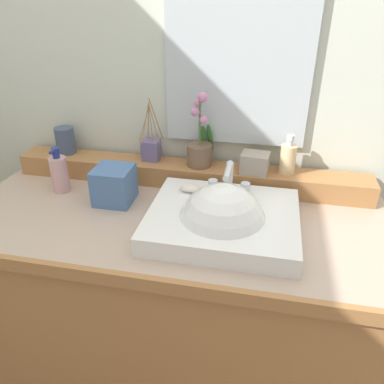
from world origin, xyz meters
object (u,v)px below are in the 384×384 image
at_px(sink_basin, 222,224).
at_px(soap_dispenser, 288,158).
at_px(soap_bar, 190,188).
at_px(trinket_box, 255,163).
at_px(tumbler_cup, 65,140).
at_px(tissue_box, 114,185).
at_px(lotion_bottle, 59,173).
at_px(reed_diffuser, 151,149).
at_px(potted_plant, 200,147).

xyz_separation_m(sink_basin, soap_dispenser, (0.19, 0.30, 0.11)).
height_order(soap_bar, trinket_box, trinket_box).
bearing_deg(soap_bar, sink_basin, -43.35).
distance_m(tumbler_cup, trinket_box, 0.76).
xyz_separation_m(soap_bar, trinket_box, (0.21, 0.16, 0.04)).
xyz_separation_m(trinket_box, tissue_box, (-0.48, -0.17, -0.05)).
distance_m(sink_basin, lotion_bottle, 0.64).
distance_m(reed_diffuser, tissue_box, 0.23).
xyz_separation_m(lotion_bottle, tissue_box, (0.23, -0.03, -0.01)).
distance_m(soap_dispenser, tumbler_cup, 0.88).
bearing_deg(lotion_bottle, tissue_box, -8.22).
height_order(potted_plant, tumbler_cup, potted_plant).
relative_size(sink_basin, lotion_bottle, 2.71).
xyz_separation_m(soap_dispenser, trinket_box, (-0.11, -0.02, -0.02)).
relative_size(sink_basin, tissue_box, 3.58).
xyz_separation_m(potted_plant, reed_diffuser, (-0.19, 0.01, -0.03)).
bearing_deg(potted_plant, tumbler_cup, 179.14).
distance_m(potted_plant, tumbler_cup, 0.55).
bearing_deg(lotion_bottle, soap_dispenser, 11.07).
bearing_deg(tumbler_cup, sink_basin, -24.58).
xyz_separation_m(sink_basin, soap_bar, (-0.13, 0.12, 0.05)).
distance_m(trinket_box, tissue_box, 0.51).
bearing_deg(soap_dispenser, potted_plant, 179.60).
bearing_deg(trinket_box, lotion_bottle, -162.58).
height_order(tumbler_cup, lotion_bottle, tumbler_cup).
height_order(sink_basin, trinket_box, sink_basin).
height_order(sink_basin, reed_diffuser, reed_diffuser).
relative_size(sink_basin, potted_plant, 1.66).
distance_m(potted_plant, reed_diffuser, 0.20).
bearing_deg(soap_dispenser, soap_bar, -150.41).
bearing_deg(lotion_bottle, reed_diffuser, 30.12).
bearing_deg(soap_bar, trinket_box, 37.99).
xyz_separation_m(reed_diffuser, tissue_box, (-0.08, -0.21, -0.06)).
distance_m(sink_basin, potted_plant, 0.35).
xyz_separation_m(soap_dispenser, tissue_box, (-0.59, -0.19, -0.07)).
relative_size(soap_dispenser, tumbler_cup, 1.36).
bearing_deg(soap_bar, tumbler_cup, 160.94).
distance_m(soap_bar, tissue_box, 0.27).
distance_m(soap_dispenser, lotion_bottle, 0.84).
distance_m(soap_dispenser, trinket_box, 0.12).
relative_size(reed_diffuser, trinket_box, 2.48).
distance_m(reed_diffuser, lotion_bottle, 0.35).
bearing_deg(lotion_bottle, tumbler_cup, 108.48).
distance_m(soap_bar, reed_diffuser, 0.28).
bearing_deg(tumbler_cup, reed_diffuser, 0.74).
relative_size(soap_bar, tumbler_cup, 0.66).
distance_m(potted_plant, trinket_box, 0.21).
bearing_deg(reed_diffuser, tumbler_cup, -179.26).
xyz_separation_m(sink_basin, tissue_box, (-0.40, 0.11, 0.04)).
xyz_separation_m(potted_plant, trinket_box, (0.21, -0.02, -0.04)).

